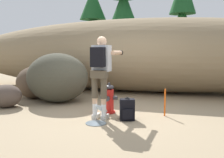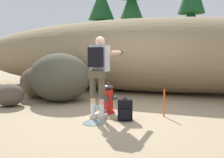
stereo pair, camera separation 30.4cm
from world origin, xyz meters
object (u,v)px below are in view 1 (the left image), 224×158
survey_stake (165,102)px  fire_hydrant (109,99)px  boulder_small (6,96)px  boulder_large (58,78)px  boulder_mid (34,82)px  utility_worker (101,66)px  spare_backpack (127,110)px

survey_stake → fire_hydrant: bearing=-176.4°
fire_hydrant → boulder_small: (-2.66, -0.15, -0.03)m
boulder_large → boulder_mid: (-0.95, 0.31, -0.20)m
utility_worker → survey_stake: bearing=-63.5°
utility_worker → boulder_small: bearing=86.3°
fire_hydrant → boulder_large: 1.93m
boulder_small → boulder_large: bearing=45.1°
boulder_large → boulder_mid: size_ratio=1.49×
boulder_large → boulder_small: (-0.94, -0.94, -0.39)m
fire_hydrant → survey_stake: 1.25m
spare_backpack → boulder_mid: bearing=-134.0°
survey_stake → boulder_large: bearing=166.6°
boulder_mid → survey_stake: bearing=-14.6°
boulder_small → boulder_mid: bearing=90.6°
spare_backpack → survey_stake: survey_stake is taller
utility_worker → spare_backpack: bearing=-87.3°
utility_worker → spare_backpack: utility_worker is taller
boulder_small → survey_stake: bearing=3.4°
boulder_large → fire_hydrant: bearing=-24.6°
spare_backpack → survey_stake: size_ratio=0.78×
spare_backpack → utility_worker: bearing=-108.3°
boulder_small → utility_worker: bearing=-6.9°
spare_backpack → boulder_mid: 3.58m
boulder_small → survey_stake: (3.91, 0.23, 0.01)m
fire_hydrant → utility_worker: 0.91m
boulder_mid → boulder_small: (0.01, -1.26, -0.19)m
survey_stake → boulder_small: bearing=-176.6°
fire_hydrant → spare_backpack: size_ratio=1.48×
boulder_mid → boulder_small: bearing=-89.4°
fire_hydrant → boulder_small: 2.66m
spare_backpack → boulder_small: boulder_small is taller
boulder_mid → survey_stake: boulder_mid is taller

